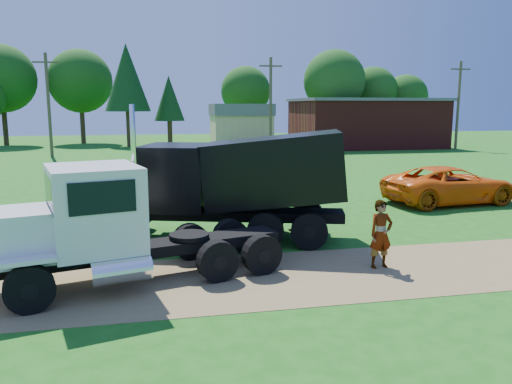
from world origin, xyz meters
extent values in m
plane|color=#1B5A13|center=(0.00, 0.00, 0.00)|extent=(140.00, 140.00, 0.00)
cube|color=olive|center=(0.00, 0.00, 0.01)|extent=(120.00, 4.20, 0.01)
cube|color=black|center=(-5.42, 0.61, 0.78)|extent=(7.27, 2.79, 0.29)
cylinder|color=black|center=(-7.87, -1.12, 0.53)|extent=(1.12, 0.61, 1.07)
cylinder|color=black|center=(-7.87, -1.12, 0.53)|extent=(0.45, 0.44, 0.37)
cylinder|color=black|center=(-8.42, 0.88, 0.53)|extent=(1.12, 0.61, 1.07)
cylinder|color=black|center=(-8.42, 0.88, 0.53)|extent=(0.45, 0.44, 0.37)
cylinder|color=black|center=(-3.65, 0.02, 0.53)|extent=(1.12, 0.61, 1.07)
cylinder|color=black|center=(-3.65, 0.02, 0.53)|extent=(0.45, 0.44, 0.37)
cylinder|color=black|center=(-4.20, 2.02, 0.53)|extent=(1.12, 0.61, 1.07)
cylinder|color=black|center=(-4.20, 2.02, 0.53)|extent=(0.45, 0.44, 0.37)
cylinder|color=black|center=(-2.43, 0.34, 0.53)|extent=(1.12, 0.61, 1.07)
cylinder|color=black|center=(-2.43, 0.34, 0.53)|extent=(0.45, 0.44, 0.37)
cylinder|color=black|center=(-2.98, 2.35, 0.53)|extent=(1.12, 0.61, 1.07)
cylinder|color=black|center=(-2.98, 2.35, 0.53)|extent=(0.45, 0.44, 0.37)
cube|color=silver|center=(-8.10, -0.11, 1.51)|extent=(2.12, 2.05, 1.17)
cube|color=silver|center=(-6.60, 0.30, 1.99)|extent=(2.58, 2.78, 2.04)
cube|color=black|center=(-7.56, 0.04, 2.43)|extent=(0.55, 1.89, 0.83)
cube|color=black|center=(-6.29, -0.84, 2.43)|extent=(1.42, 0.42, 0.73)
cube|color=black|center=(-6.90, 1.43, 2.43)|extent=(1.42, 0.42, 0.73)
cube|color=silver|center=(-7.87, -1.12, 1.17)|extent=(1.24, 0.73, 0.10)
cube|color=silver|center=(-8.42, 0.88, 1.17)|extent=(1.24, 0.73, 0.10)
cylinder|color=white|center=(-5.98, -0.69, 0.68)|extent=(1.46, 0.92, 0.58)
cylinder|color=white|center=(-5.66, 1.10, 2.23)|extent=(0.17, 0.17, 4.47)
cylinder|color=black|center=(-4.30, 0.92, 1.00)|extent=(1.31, 1.31, 0.12)
cube|color=black|center=(-3.11, 4.24, 0.84)|extent=(8.37, 3.37, 0.32)
cylinder|color=black|center=(-6.45, 4.07, 0.58)|extent=(1.21, 0.68, 1.16)
cylinder|color=black|center=(-6.45, 4.07, 0.58)|extent=(0.50, 0.49, 0.41)
cylinder|color=black|center=(-5.83, 6.19, 0.58)|extent=(1.21, 0.68, 1.16)
cylinder|color=black|center=(-5.83, 6.19, 0.58)|extent=(0.50, 0.49, 0.41)
cylinder|color=black|center=(-1.80, 2.71, 0.58)|extent=(1.21, 0.68, 1.16)
cylinder|color=black|center=(-1.80, 2.71, 0.58)|extent=(0.50, 0.49, 0.41)
cylinder|color=black|center=(-1.18, 4.83, 0.58)|extent=(1.21, 0.68, 1.16)
cylinder|color=black|center=(-1.18, 4.83, 0.58)|extent=(0.50, 0.49, 0.41)
cylinder|color=black|center=(-0.49, 2.32, 0.58)|extent=(1.21, 0.68, 1.16)
cylinder|color=black|center=(-0.49, 2.32, 0.58)|extent=(0.50, 0.49, 0.41)
cylinder|color=black|center=(0.13, 4.44, 0.58)|extent=(1.21, 0.68, 1.16)
cylinder|color=black|center=(0.13, 4.44, 0.58)|extent=(0.50, 0.49, 0.41)
cube|color=black|center=(-6.03, 5.10, 1.63)|extent=(2.32, 2.25, 1.26)
cube|color=white|center=(-6.94, 5.37, 1.58)|extent=(0.52, 1.54, 1.05)
cube|color=black|center=(-4.42, 4.63, 2.10)|extent=(2.73, 3.01, 2.10)
cube|color=black|center=(-5.41, 4.92, 2.58)|extent=(0.64, 2.03, 0.84)
cube|color=black|center=(-1.29, 3.71, 2.37)|extent=(5.14, 3.72, 2.55)
imported|color=#E55B0A|center=(8.17, 8.26, 0.86)|extent=(6.42, 3.46, 1.71)
imported|color=#999999|center=(0.88, 0.21, 0.95)|extent=(0.75, 0.54, 1.91)
imported|color=#999999|center=(-0.22, 4.75, 1.00)|extent=(1.09, 0.92, 1.99)
cube|color=maroon|center=(18.00, 40.00, 2.50)|extent=(15.00, 10.00, 5.00)
cube|color=#595A5E|center=(18.00, 40.00, 5.15)|extent=(15.40, 10.40, 0.30)
cube|color=tan|center=(4.00, 40.00, 1.80)|extent=(6.00, 5.00, 3.60)
cube|color=#595A5E|center=(4.00, 40.00, 4.10)|extent=(6.20, 5.40, 1.20)
cylinder|color=#4C402B|center=(-14.00, 35.00, 4.50)|extent=(0.28, 0.28, 9.00)
cube|color=#4C402B|center=(-14.00, 35.00, 8.20)|extent=(2.20, 0.14, 0.14)
cylinder|color=#4C402B|center=(6.00, 35.00, 4.50)|extent=(0.28, 0.28, 9.00)
cube|color=#4C402B|center=(6.00, 35.00, 8.20)|extent=(2.20, 0.14, 0.14)
cylinder|color=#4C402B|center=(26.00, 35.00, 4.50)|extent=(0.28, 0.28, 9.00)
cube|color=#4C402B|center=(26.00, 35.00, 8.20)|extent=(2.20, 0.14, 0.14)
cylinder|color=#3A2A17|center=(-13.44, 51.95, 2.00)|extent=(0.56, 0.56, 4.00)
sphere|color=#144B12|center=(-13.44, 51.95, 7.43)|extent=(7.54, 7.54, 7.54)
cylinder|color=#3A2A17|center=(-3.13, 48.03, 1.41)|extent=(0.56, 0.56, 2.81)
cone|color=#103510|center=(-3.13, 48.03, 5.38)|extent=(3.53, 3.53, 5.22)
cylinder|color=#3A2A17|center=(7.08, 53.94, 1.73)|extent=(0.56, 0.56, 3.47)
sphere|color=#144B12|center=(7.08, 53.94, 6.44)|extent=(6.54, 6.54, 6.54)
cylinder|color=#3A2A17|center=(17.38, 48.45, 2.05)|extent=(0.56, 0.56, 4.09)
sphere|color=#144B12|center=(17.38, 48.45, 7.60)|extent=(7.71, 7.71, 7.71)
cylinder|color=#3A2A17|center=(28.24, 50.40, 1.55)|extent=(0.56, 0.56, 3.10)
sphere|color=#144B12|center=(28.24, 50.40, 5.75)|extent=(5.84, 5.84, 5.84)
cylinder|color=#3A2A17|center=(-7.72, 45.69, 1.98)|extent=(0.56, 0.56, 3.95)
cone|color=#103510|center=(-7.72, 45.69, 7.57)|extent=(4.97, 4.97, 7.34)
cylinder|color=#3A2A17|center=(23.54, 50.48, 1.72)|extent=(0.56, 0.56, 3.44)
sphere|color=#144B12|center=(23.54, 50.48, 6.38)|extent=(6.48, 6.48, 6.48)
cylinder|color=#3A2A17|center=(-21.76, 50.34, 2.04)|extent=(0.56, 0.56, 4.08)
sphere|color=#144B12|center=(-21.76, 50.34, 7.57)|extent=(7.69, 7.69, 7.69)
camera|label=1|loc=(-5.17, -12.10, 4.40)|focal=35.00mm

